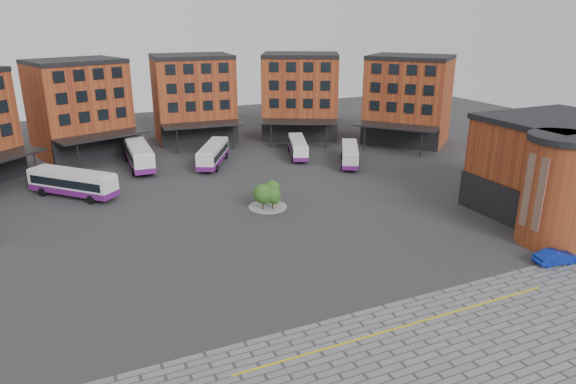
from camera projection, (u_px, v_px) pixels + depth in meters
name	position (u px, v px, depth m)	size (l,w,h in m)	color
ground	(297.00, 252.00, 47.54)	(160.00, 160.00, 0.00)	#28282B
yellow_line	(406.00, 325.00, 36.25)	(26.00, 0.15, 0.02)	gold
main_building	(159.00, 112.00, 76.29)	(94.14, 42.48, 14.60)	brown
east_building	(554.00, 170.00, 54.35)	(17.40, 15.40, 10.60)	brown
tree_island	(268.00, 195.00, 57.75)	(4.40, 4.40, 3.06)	gray
bus_b	(73.00, 183.00, 61.53)	(9.94, 10.20, 3.26)	white
bus_c	(139.00, 155.00, 73.54)	(3.33, 12.26, 3.43)	silver
bus_d	(213.00, 154.00, 74.81)	(7.42, 10.75, 3.06)	silver
bus_e	(298.00, 147.00, 79.31)	(5.46, 9.99, 2.76)	white
bus_f	(350.00, 154.00, 75.21)	(6.82, 9.70, 2.77)	silver
blue_car	(556.00, 257.00, 45.15)	(1.37, 3.92, 1.29)	#0B2194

